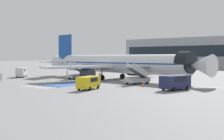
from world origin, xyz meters
TOP-DOWN VIEW (x-y plane):
  - ground_plane at (0.00, 0.00)m, footprint 600.00×600.00m
  - apron_leadline_yellow at (-1.23, 0.41)m, footprint 78.75×12.77m
  - apron_stand_patch_blue at (-1.23, -12.70)m, footprint 5.40×12.79m
  - apron_walkway_bar_0 at (-4.83, -19.89)m, footprint 0.44×3.60m
  - apron_walkway_bar_1 at (-3.63, -19.89)m, footprint 0.44×3.60m
  - apron_walkway_bar_2 at (-2.43, -19.89)m, footprint 0.44×3.60m
  - apron_walkway_bar_3 at (-1.23, -19.89)m, footprint 0.44×3.60m
  - apron_walkway_bar_4 at (-0.03, -19.89)m, footprint 0.44×3.60m
  - apron_walkway_bar_5 at (1.17, -19.89)m, footprint 0.44×3.60m
  - airliner at (-1.83, 0.51)m, footprint 45.84×31.27m
  - boarding_stairs_forward at (7.76, -5.57)m, footprint 2.93×5.47m
  - boarding_stairs_aft at (-9.88, -2.75)m, footprint 2.93×5.47m
  - fuel_tanker at (-10.07, 24.34)m, footprint 10.60×3.40m
  - service_van_0 at (7.43, -18.31)m, footprint 3.11×5.00m
  - service_van_1 at (17.93, -10.84)m, footprint 2.91×5.43m
  - service_van_3 at (-24.92, -7.10)m, footprint 4.86×4.88m
  - ground_crew_0 at (-3.91, -3.90)m, footprint 0.46×0.48m
  - ground_crew_1 at (-3.14, -5.69)m, footprint 0.48×0.46m
  - ground_crew_2 at (-1.19, -5.56)m, footprint 0.48×0.34m
  - ground_crew_3 at (-15.27, -1.11)m, footprint 0.49×0.42m
  - traffic_cone_0 at (11.47, -9.54)m, footprint 0.60×0.60m
  - traffic_cone_1 at (-14.09, -4.44)m, footprint 0.54×0.54m

SIDE VIEW (x-z plane):
  - ground_plane at x=0.00m, z-range 0.00..0.00m
  - apron_leadline_yellow at x=-1.23m, z-range 0.00..0.01m
  - apron_stand_patch_blue at x=-1.23m, z-range 0.00..0.01m
  - apron_walkway_bar_0 at x=-4.83m, z-range 0.00..0.01m
  - apron_walkway_bar_1 at x=-3.63m, z-range 0.00..0.01m
  - apron_walkway_bar_2 at x=-2.43m, z-range 0.00..0.01m
  - apron_walkway_bar_3 at x=-1.23m, z-range 0.00..0.01m
  - apron_walkway_bar_4 at x=-0.03m, z-range 0.00..0.01m
  - apron_walkway_bar_5 at x=1.17m, z-range 0.00..0.01m
  - traffic_cone_1 at x=-14.09m, z-range 0.00..0.60m
  - traffic_cone_0 at x=11.47m, z-range 0.00..0.66m
  - ground_crew_0 at x=-3.91m, z-range 0.11..1.72m
  - ground_crew_3 at x=-15.27m, z-range 0.12..1.75m
  - boarding_stairs_forward at x=7.76m, z-range -0.96..2.91m
  - boarding_stairs_aft at x=-9.88m, z-range -0.98..2.93m
  - ground_crew_1 at x=-3.14m, z-range 0.14..1.90m
  - ground_crew_2 at x=-1.19m, z-range 0.15..1.98m
  - service_van_0 at x=7.43m, z-range 0.20..2.19m
  - service_van_1 at x=17.93m, z-range 0.21..2.39m
  - service_van_3 at x=-24.92m, z-range 0.22..2.50m
  - fuel_tanker at x=-10.07m, z-range 0.01..3.34m
  - airliner at x=-1.83m, z-range -1.88..8.77m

